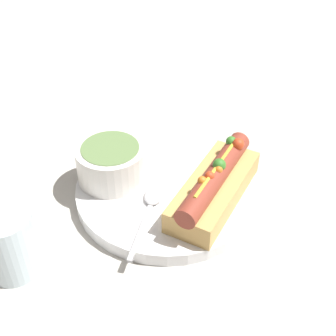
# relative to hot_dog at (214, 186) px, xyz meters

# --- Properties ---
(ground_plane) EXTENTS (4.00, 4.00, 0.00)m
(ground_plane) POSITION_rel_hot_dog_xyz_m (-0.02, 0.07, -0.04)
(ground_plane) COLOR #BCB7AD
(dinner_plate) EXTENTS (0.27, 0.27, 0.02)m
(dinner_plate) POSITION_rel_hot_dog_xyz_m (-0.02, 0.07, -0.04)
(dinner_plate) COLOR white
(dinner_plate) RESTS_ON ground_plane
(hot_dog) EXTENTS (0.19, 0.12, 0.07)m
(hot_dog) POSITION_rel_hot_dog_xyz_m (0.00, 0.00, 0.00)
(hot_dog) COLOR tan
(hot_dog) RESTS_ON dinner_plate
(soup_bowl) EXTENTS (0.10, 0.10, 0.05)m
(soup_bowl) POSITION_rel_hot_dog_xyz_m (-0.07, 0.14, 0.00)
(soup_bowl) COLOR silver
(soup_bowl) RESTS_ON dinner_plate
(spoon) EXTENTS (0.13, 0.09, 0.01)m
(spoon) POSITION_rel_hot_dog_xyz_m (-0.07, 0.05, -0.02)
(spoon) COLOR #B7B7BC
(spoon) RESTS_ON dinner_plate
(drinking_glass) EXTENTS (0.07, 0.07, 0.09)m
(drinking_glass) POSITION_rel_hot_dog_xyz_m (-0.25, 0.10, -0.00)
(drinking_glass) COLOR silver
(drinking_glass) RESTS_ON ground_plane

